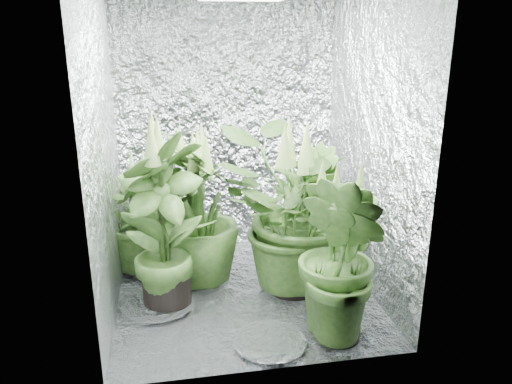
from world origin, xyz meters
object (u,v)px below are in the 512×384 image
Objects in this scene: plant_b at (190,201)px; plant_g at (342,259)px; plant_e at (295,213)px; plant_a at (142,214)px; plant_d at (200,215)px; plant_f at (163,223)px; circulation_fan at (308,229)px; plant_c at (307,213)px.

plant_b is 1.00× the size of plant_g.
plant_b is 0.82m from plant_e.
plant_a is at bearing -172.03° from plant_b.
plant_g is at bearing -48.74° from plant_d.
plant_g is (1.07, -1.05, 0.07)m from plant_a.
plant_b is at bearing 7.97° from plant_a.
plant_g is (0.74, -1.10, 0.01)m from plant_b.
plant_e is at bearing -20.96° from plant_d.
plant_e is 1.12× the size of plant_g.
circulation_fan is (1.09, 0.72, -0.40)m from plant_f.
plant_e is at bearing -40.32° from plant_b.
plant_e is (-0.14, -0.22, 0.09)m from plant_c.
plant_g is at bearing -78.86° from plant_e.
plant_b is 0.85× the size of plant_f.
plant_f is (-0.95, -0.29, 0.11)m from plant_c.
plant_b reaches higher than plant_a.
plant_f is 1.37m from circulation_fan.
plant_g reaches higher than circulation_fan.
plant_g is 2.87× the size of circulation_fan.
plant_g is at bearing -56.06° from plant_b.
plant_g is (0.69, -0.79, 0.00)m from plant_d.
plant_c is 0.94× the size of plant_d.
plant_c is at bearing -13.76° from plant_a.
plant_d is at bearing -156.17° from circulation_fan.
plant_d is 1.01m from circulation_fan.
plant_d is at bearing 179.49° from plant_c.
plant_c is 0.81× the size of plant_f.
circulation_fan is at bearing 26.08° from plant_d.
plant_d and plant_g have the same top height.
plant_f reaches higher than plant_a.
plant_b is at bearing 123.94° from plant_g.
plant_f is (-0.23, -0.30, 0.08)m from plant_d.
plant_f is 1.05m from plant_g.
plant_d reaches higher than plant_c.
circulation_fan is at bearing 33.40° from plant_f.
plant_f reaches higher than plant_e.
circulation_fan is at bearing 82.00° from plant_g.
plant_c is 0.54m from circulation_fan.
plant_a is 0.77× the size of plant_e.
plant_e is (0.63, -0.53, 0.07)m from plant_b.
plant_b is 0.97m from circulation_fan.
plant_c is at bearing -22.41° from plant_b.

